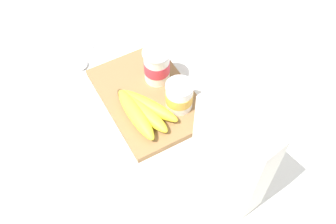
{
  "coord_description": "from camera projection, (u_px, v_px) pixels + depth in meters",
  "views": [
    {
      "loc": [
        0.58,
        -0.27,
        0.82
      ],
      "look_at": [
        0.11,
        0.0,
        0.07
      ],
      "focal_mm": 41.62,
      "sensor_mm": 36.0,
      "label": 1
    }
  ],
  "objects": [
    {
      "name": "banana_bunch",
      "position": [
        142.0,
        110.0,
        0.97
      ],
      "size": [
        0.18,
        0.12,
        0.04
      ],
      "color": "yellow",
      "rests_on": "cutting_board"
    },
    {
      "name": "cutting_board",
      "position": [
        148.0,
        97.0,
        1.03
      ],
      "size": [
        0.32,
        0.22,
        0.02
      ],
      "primitive_type": "cube",
      "color": "olive",
      "rests_on": "ground_plane"
    },
    {
      "name": "spoon",
      "position": [
        87.0,
        59.0,
        1.12
      ],
      "size": [
        0.11,
        0.1,
        0.01
      ],
      "color": "silver",
      "rests_on": "ground_plane"
    },
    {
      "name": "yogurt_cup_back",
      "position": [
        179.0,
        96.0,
        0.97
      ],
      "size": [
        0.07,
        0.07,
        0.08
      ],
      "color": "white",
      "rests_on": "cutting_board"
    },
    {
      "name": "ground_plane",
      "position": [
        148.0,
        99.0,
        1.04
      ],
      "size": [
        2.4,
        2.4,
        0.0
      ],
      "primitive_type": "plane",
      "color": "silver"
    },
    {
      "name": "cereal_box",
      "position": [
        232.0,
        155.0,
        0.79
      ],
      "size": [
        0.18,
        0.09,
        0.27
      ],
      "primitive_type": "cube",
      "rotation": [
        0.0,
        0.0,
        0.16
      ],
      "color": "white",
      "rests_on": "ground_plane"
    },
    {
      "name": "yogurt_cup_front",
      "position": [
        157.0,
        66.0,
        1.02
      ],
      "size": [
        0.07,
        0.07,
        0.1
      ],
      "color": "white",
      "rests_on": "cutting_board"
    }
  ]
}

